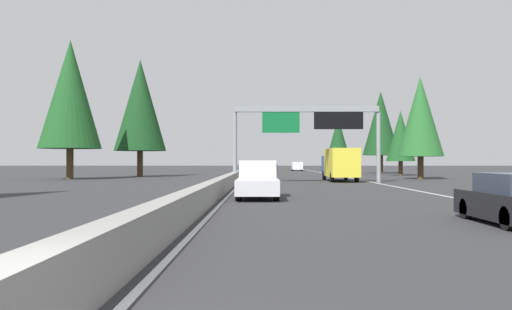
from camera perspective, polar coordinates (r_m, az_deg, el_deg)
The scene contains 14 objects.
ground_plane at distance 64.34m, azimuth -1.17°, elevation -2.31°, with size 320.00×320.00×0.00m, color #2D2D30.
median_barrier at distance 84.33m, azimuth -0.96°, elevation -1.62°, with size 180.00×0.56×0.90m, color gray.
shoulder_stripe_right at distance 74.92m, azimuth 7.92°, elevation -2.07°, with size 160.00×0.16×0.01m, color silver.
shoulder_stripe_median at distance 74.33m, azimuth -0.74°, elevation -2.09°, with size 160.00×0.16×0.01m, color silver.
sign_gantry_overhead at distance 45.42m, azimuth 5.73°, elevation 3.61°, with size 0.50×12.68×6.56m.
pickup_far_center at distance 26.25m, azimuth 0.19°, elevation -2.65°, with size 5.60×2.00×1.86m.
box_truck_near_center at distance 48.76m, azimuth 9.05°, elevation -0.92°, with size 8.50×2.40×2.95m.
minivan_distant_b at distance 101.33m, azimuth 4.45°, elevation -1.18°, with size 5.00×1.95×1.69m.
conifer_right_near at distance 56.85m, azimuth 17.36°, elevation 3.98°, with size 4.65×4.65×10.56m.
conifer_right_mid at distance 70.38m, azimuth 15.37°, elevation 1.99°, with size 3.68×3.68×8.36m.
conifer_right_far at distance 82.52m, azimuth 13.35°, elevation 3.35°, with size 5.50×5.50×12.50m.
conifer_right_distant at distance 115.45m, azimuth 8.88°, elevation 1.85°, with size 5.01×5.01×11.38m.
conifer_left_near at distance 56.99m, azimuth -19.46°, elevation 6.21°, with size 6.24×6.24×14.18m.
conifer_left_mid at distance 64.46m, azimuth -12.43°, elevation 5.27°, with size 6.14×6.14×13.95m.
Camera 1 is at (-4.29, -1.97, 1.81)m, focal length 36.97 mm.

